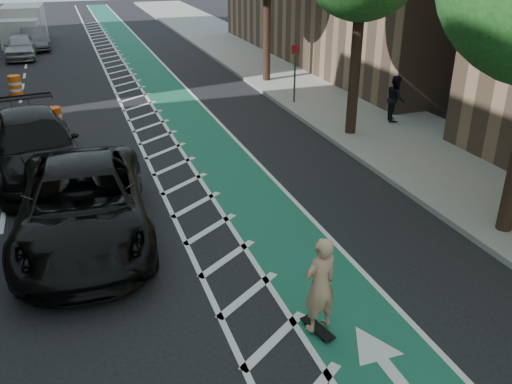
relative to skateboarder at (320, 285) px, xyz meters
name	(u,v)px	position (x,y,z in m)	size (l,w,h in m)	color
ground	(172,311)	(-2.30, 1.44, -0.99)	(120.00, 120.00, 0.00)	black
bike_lane	(198,131)	(0.70, 11.44, -0.99)	(2.00, 90.00, 0.01)	#1B5F42
buffer_strip	(157,136)	(-0.80, 11.44, -0.99)	(1.40, 90.00, 0.01)	silver
sidewalk_right	(358,112)	(7.20, 11.44, -0.92)	(5.00, 90.00, 0.15)	gray
curb_right	(301,118)	(4.75, 11.44, -0.91)	(0.12, 90.00, 0.16)	gray
sign_post	(295,73)	(5.30, 13.44, 0.36)	(0.35, 0.08, 2.47)	#4C4C4C
skateboard	(317,328)	(0.00, 0.00, -0.91)	(0.37, 0.78, 0.10)	black
skateboarder	(320,285)	(0.00, 0.00, 0.00)	(0.65, 0.43, 1.78)	tan
suv_near	(83,205)	(-3.58, 4.79, -0.14)	(2.84, 6.16, 1.71)	black
suv_far	(33,146)	(-4.70, 9.27, -0.13)	(2.42, 5.96, 1.73)	black
car_silver	(20,46)	(-5.75, 27.92, -0.30)	(1.63, 4.05, 1.38)	#9A9A9F
car_grey	(35,38)	(-5.01, 30.86, -0.30)	(1.46, 4.19, 1.38)	#5A595E
pedestrian	(395,98)	(7.78, 9.85, -0.01)	(0.81, 0.63, 1.67)	black
box_truck	(24,26)	(-5.70, 33.80, 0.06)	(2.82, 5.65, 2.29)	silver
barrel_a	(42,233)	(-4.50, 4.44, -0.52)	(0.74, 0.74, 1.01)	#E74D0C
barrel_b	(55,119)	(-4.10, 13.35, -0.60)	(0.61, 0.61, 0.84)	#FE520D
barrel_c	(16,87)	(-5.66, 18.86, -0.56)	(0.67, 0.67, 0.92)	#FF5F0D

